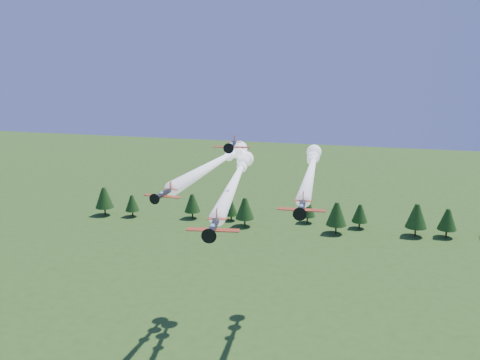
% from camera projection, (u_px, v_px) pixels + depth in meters
% --- Properties ---
extents(plane_lead, '(14.20, 57.92, 3.70)m').
position_uv_depth(plane_lead, '(236.00, 177.00, 109.35)').
color(plane_lead, black).
rests_on(plane_lead, ground).
extents(plane_left, '(6.37, 50.86, 3.70)m').
position_uv_depth(plane_left, '(218.00, 161.00, 114.90)').
color(plane_left, black).
rests_on(plane_left, ground).
extents(plane_right, '(9.44, 54.50, 3.70)m').
position_uv_depth(plane_right, '(312.00, 168.00, 114.55)').
color(plane_right, black).
rests_on(plane_right, ground).
extents(plane_slot, '(6.63, 7.20, 2.32)m').
position_uv_depth(plane_slot, '(232.00, 145.00, 95.35)').
color(plane_slot, black).
rests_on(plane_slot, ground).
extents(treeline, '(177.57, 18.12, 11.98)m').
position_uv_depth(treeline, '(316.00, 211.00, 198.59)').
color(treeline, '#382314').
rests_on(treeline, ground).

